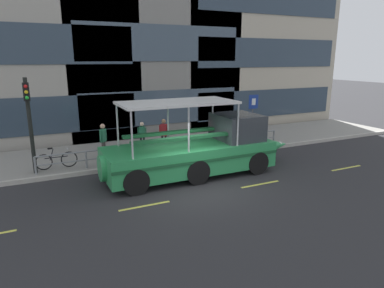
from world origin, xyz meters
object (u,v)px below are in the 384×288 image
(parking_sign, at_px, (253,111))
(pedestrian_near_bow, at_px, (215,127))
(leaned_bicycle, at_px, (57,160))
(pedestrian_mid_right, at_px, (142,134))
(duck_tour_boat, at_px, (201,150))
(pedestrian_near_stern, at_px, (103,138))
(pedestrian_mid_left, at_px, (164,132))
(traffic_light_pole, at_px, (29,117))

(parking_sign, xyz_separation_m, pedestrian_near_bow, (-2.15, 0.39, -0.80))
(leaned_bicycle, relative_size, pedestrian_mid_right, 1.12)
(duck_tour_boat, distance_m, pedestrian_mid_right, 4.13)
(pedestrian_near_bow, relative_size, pedestrian_near_stern, 1.04)
(parking_sign, bearing_deg, pedestrian_mid_right, 170.74)
(duck_tour_boat, relative_size, pedestrian_near_bow, 5.05)
(pedestrian_mid_left, bearing_deg, pedestrian_mid_right, 153.64)
(pedestrian_mid_left, bearing_deg, duck_tour_boat, -83.27)
(parking_sign, relative_size, pedestrian_mid_right, 1.77)
(duck_tour_boat, bearing_deg, pedestrian_mid_right, 109.82)
(traffic_light_pole, height_order, pedestrian_near_bow, traffic_light_pole)
(duck_tour_boat, relative_size, pedestrian_mid_right, 5.76)
(parking_sign, distance_m, pedestrian_near_bow, 2.32)
(leaned_bicycle, bearing_deg, traffic_light_pole, -160.24)
(pedestrian_mid_left, relative_size, pedestrian_mid_right, 1.10)
(traffic_light_pole, height_order, pedestrian_near_stern, traffic_light_pole)
(traffic_light_pole, relative_size, pedestrian_mid_left, 2.31)
(duck_tour_boat, xyz_separation_m, pedestrian_near_stern, (-3.45, 3.45, 0.15))
(pedestrian_near_bow, distance_m, pedestrian_mid_left, 2.94)
(pedestrian_near_bow, distance_m, pedestrian_near_stern, 5.99)
(traffic_light_pole, bearing_deg, pedestrian_near_stern, 17.17)
(traffic_light_pole, bearing_deg, parking_sign, 1.95)
(traffic_light_pole, xyz_separation_m, pedestrian_near_stern, (3.05, 0.94, -1.38))
(duck_tour_boat, xyz_separation_m, pedestrian_mid_right, (-1.40, 3.88, 0.06))
(pedestrian_mid_left, height_order, pedestrian_near_stern, pedestrian_mid_left)
(pedestrian_mid_right, bearing_deg, parking_sign, -9.26)
(traffic_light_pole, xyz_separation_m, pedestrian_near_bow, (9.04, 0.77, -1.33))
(traffic_light_pole, relative_size, pedestrian_near_bow, 2.23)
(duck_tour_boat, distance_m, pedestrian_near_bow, 4.15)
(leaned_bicycle, height_order, pedestrian_near_stern, pedestrian_near_stern)
(pedestrian_mid_right, distance_m, pedestrian_near_stern, 2.10)
(pedestrian_near_bow, bearing_deg, leaned_bicycle, -176.82)
(leaned_bicycle, xyz_separation_m, pedestrian_mid_left, (5.23, 0.56, 0.66))
(parking_sign, bearing_deg, duck_tour_boat, -148.35)
(pedestrian_near_bow, bearing_deg, traffic_light_pole, -175.15)
(leaned_bicycle, distance_m, pedestrian_mid_right, 4.40)
(pedestrian_mid_right, bearing_deg, pedestrian_mid_left, -26.36)
(traffic_light_pole, distance_m, parking_sign, 11.21)
(pedestrian_near_bow, bearing_deg, duck_tour_boat, -127.78)
(duck_tour_boat, bearing_deg, pedestrian_near_stern, 134.96)
(traffic_light_pole, height_order, duck_tour_boat, traffic_light_pole)
(parking_sign, bearing_deg, pedestrian_near_stern, 176.04)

